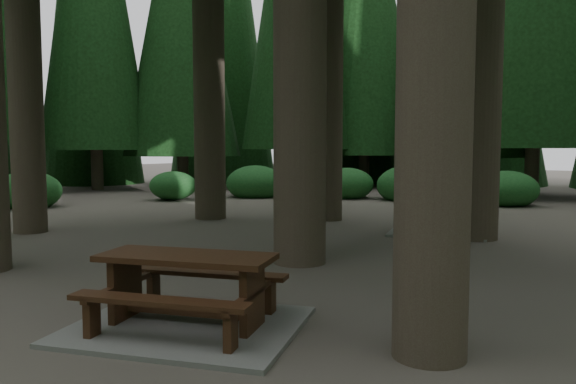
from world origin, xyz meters
The scene contains 4 objects.
ground centered at (0.00, 0.00, 0.00)m, with size 80.00×80.00×0.00m, color #4A433C.
picnic_table_a centered at (1.67, -3.18, 0.26)m, with size 2.78×2.53×0.77m.
picnic_table_c centered at (1.56, 4.39, 0.21)m, with size 2.36×2.12×0.67m.
shrub_ring centered at (0.70, 0.75, 0.40)m, with size 23.86×24.64×1.49m.
Camera 1 is at (5.76, -7.22, 1.88)m, focal length 35.00 mm.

